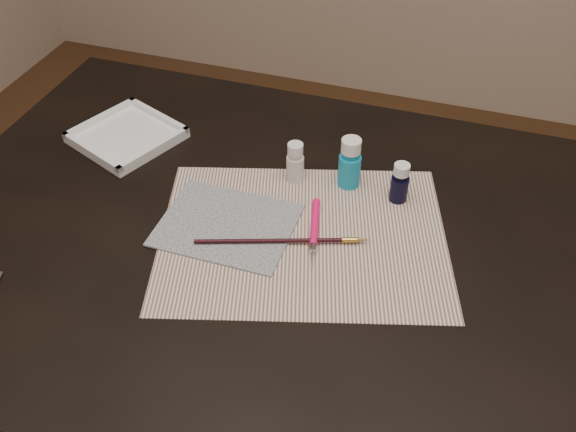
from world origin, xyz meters
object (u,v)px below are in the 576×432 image
(canvas, at_px, (227,225))
(paint_bottle_white, at_px, (295,162))
(palette_tray, at_px, (127,135))
(paint_bottle_navy, at_px, (400,183))
(paper, at_px, (303,236))
(paint_bottle_cyan, at_px, (350,163))

(canvas, bearing_deg, paint_bottle_white, 65.71)
(palette_tray, bearing_deg, paint_bottle_navy, -1.67)
(paint_bottle_navy, bearing_deg, canvas, -148.74)
(paper, distance_m, palette_tray, 0.45)
(paper, relative_size, canvas, 2.13)
(paint_bottle_white, bearing_deg, paint_bottle_navy, 0.27)
(canvas, height_order, paint_bottle_white, paint_bottle_white)
(paint_bottle_white, bearing_deg, paper, -67.52)
(paint_bottle_navy, bearing_deg, paint_bottle_cyan, 171.05)
(paper, distance_m, paint_bottle_navy, 0.20)
(paper, bearing_deg, paint_bottle_navy, 47.43)
(paint_bottle_cyan, xyz_separation_m, palette_tray, (-0.46, 0.00, -0.04))
(paint_bottle_navy, bearing_deg, paper, -132.57)
(paint_bottle_white, height_order, paint_bottle_cyan, paint_bottle_cyan)
(canvas, xyz_separation_m, palette_tray, (-0.29, 0.18, 0.01))
(paint_bottle_cyan, bearing_deg, canvas, -134.09)
(paint_bottle_navy, xyz_separation_m, palette_tray, (-0.55, 0.02, -0.03))
(paint_bottle_cyan, bearing_deg, paper, -103.53)
(canvas, height_order, paint_bottle_navy, paint_bottle_navy)
(paint_bottle_white, height_order, paint_bottle_navy, paint_bottle_white)
(paint_bottle_cyan, relative_size, palette_tray, 0.56)
(paint_bottle_white, distance_m, paint_bottle_cyan, 0.10)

